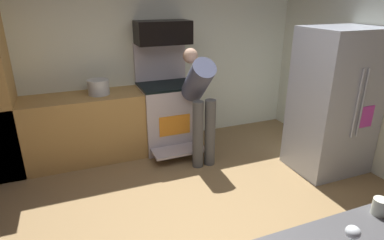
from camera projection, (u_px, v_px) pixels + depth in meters
The scene contains 10 objects.
ground_plane at pixel (200, 235), 3.06m from camera, with size 5.20×4.80×0.02m, color olive.
wall_back at pixel (137, 56), 4.61m from camera, with size 5.20×0.12×2.60m, color silver.
lower_cabinet_run at pixel (81, 129), 4.29m from camera, with size 2.40×0.60×0.90m, color #AF8446.
oven_range at pixel (167, 114), 4.68m from camera, with size 0.76×0.97×1.49m.
microwave at pixel (163, 32), 4.35m from camera, with size 0.74×0.38×0.31m, color black.
refrigerator at pixel (334, 102), 3.94m from camera, with size 0.88×0.73×1.79m.
person_cook at pixel (199, 98), 4.12m from camera, with size 0.31×0.68×1.48m.
wine_glass_mid at pixel (353, 233), 1.60m from camera, with size 0.08×0.08×0.15m.
mug_coffee at pixel (380, 207), 1.90m from camera, with size 0.09×0.09×0.10m, color beige.
stock_pot at pixel (99, 87), 4.20m from camera, with size 0.28×0.28×0.20m, color silver.
Camera 1 is at (-0.98, -2.25, 2.12)m, focal length 30.09 mm.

